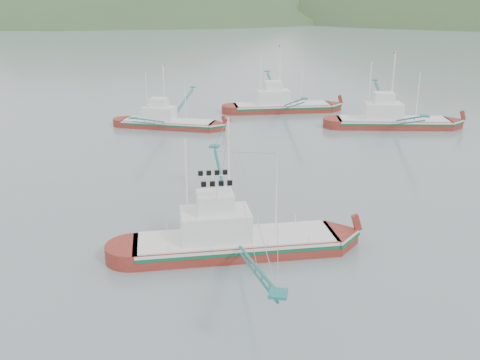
% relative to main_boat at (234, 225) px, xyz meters
% --- Properties ---
extents(ground, '(1200.00, 1200.00, 0.00)m').
position_rel_main_boat_xyz_m(ground, '(-0.68, 0.19, -2.04)').
color(ground, slate).
rests_on(ground, ground).
extents(main_boat, '(14.49, 24.64, 10.30)m').
position_rel_main_boat_xyz_m(main_boat, '(0.00, 0.00, 0.00)').
color(main_boat, maroon).
rests_on(main_boat, ground).
extents(bg_boat_left, '(12.74, 22.82, 9.23)m').
position_rel_main_boat_xyz_m(bg_boat_left, '(-15.92, 35.29, -0.77)').
color(bg_boat_left, maroon).
rests_on(bg_boat_left, ground).
extents(bg_boat_far, '(15.40, 26.27, 10.92)m').
position_rel_main_boat_xyz_m(bg_boat_far, '(-1.74, 48.81, 0.06)').
color(bg_boat_far, maroon).
rests_on(bg_boat_far, ground).
extents(bg_boat_right, '(15.37, 26.96, 10.97)m').
position_rel_main_boat_xyz_m(bg_boat_right, '(14.12, 40.80, -0.31)').
color(bg_boat_right, maroon).
rests_on(bg_boat_right, ground).
extents(headland_left, '(448.00, 308.00, 210.00)m').
position_rel_main_boat_xyz_m(headland_left, '(-180.68, 360.19, -2.04)').
color(headland_left, '#2F4B26').
rests_on(headland_left, ground).
extents(ridge_distant, '(960.00, 400.00, 240.00)m').
position_rel_main_boat_xyz_m(ridge_distant, '(29.32, 560.19, -2.04)').
color(ridge_distant, slate).
rests_on(ridge_distant, ground).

